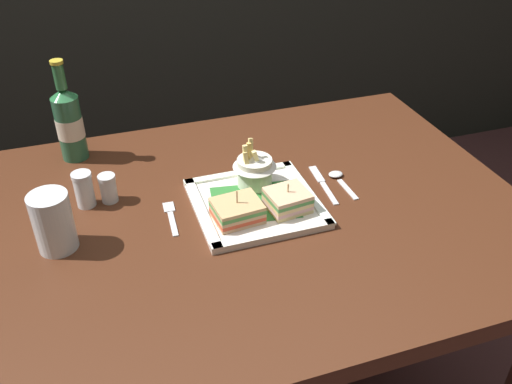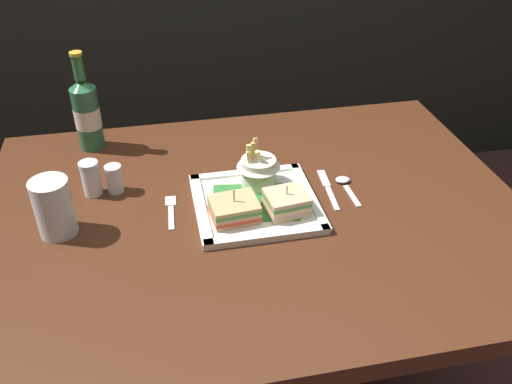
{
  "view_description": "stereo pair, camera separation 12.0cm",
  "coord_description": "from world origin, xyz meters",
  "views": [
    {
      "loc": [
        -0.31,
        -0.94,
        1.47
      ],
      "look_at": [
        0.0,
        0.0,
        0.8
      ],
      "focal_mm": 38.74,
      "sensor_mm": 36.0,
      "label": 1
    },
    {
      "loc": [
        -0.2,
        -0.97,
        1.47
      ],
      "look_at": [
        0.0,
        0.0,
        0.8
      ],
      "focal_mm": 38.74,
      "sensor_mm": 36.0,
      "label": 2
    }
  ],
  "objects": [
    {
      "name": "dining_table",
      "position": [
        0.0,
        0.0,
        0.64
      ],
      "size": [
        1.19,
        0.9,
        0.76
      ],
      "color": "#492514",
      "rests_on": "ground_plane"
    },
    {
      "name": "pepper_shaker",
      "position": [
        -0.3,
        0.13,
        0.79
      ],
      "size": [
        0.04,
        0.04,
        0.07
      ],
      "color": "silver",
      "rests_on": "dining_table"
    },
    {
      "name": "square_plate",
      "position": [
        0.0,
        0.01,
        0.76
      ],
      "size": [
        0.27,
        0.27,
        0.02
      ],
      "color": "white",
      "rests_on": "dining_table"
    },
    {
      "name": "water_glass",
      "position": [
        -0.42,
        -0.0,
        0.81
      ],
      "size": [
        0.08,
        0.08,
        0.12
      ],
      "color": "silver",
      "rests_on": "dining_table"
    },
    {
      "name": "fork",
      "position": [
        -0.18,
        0.03,
        0.76
      ],
      "size": [
        0.03,
        0.12,
        0.0
      ],
      "color": "silver",
      "rests_on": "dining_table"
    },
    {
      "name": "beer_bottle",
      "position": [
        -0.36,
        0.36,
        0.85
      ],
      "size": [
        0.07,
        0.07,
        0.26
      ],
      "color": "#2A5F40",
      "rests_on": "dining_table"
    },
    {
      "name": "salt_shaker",
      "position": [
        -0.35,
        0.13,
        0.79
      ],
      "size": [
        0.04,
        0.04,
        0.08
      ],
      "color": "silver",
      "rests_on": "dining_table"
    },
    {
      "name": "sandwich_half_right",
      "position": [
        0.06,
        -0.04,
        0.79
      ],
      "size": [
        0.09,
        0.09,
        0.06
      ],
      "color": "#D8BB7B",
      "rests_on": "square_plate"
    },
    {
      "name": "sandwich_half_left",
      "position": [
        -0.05,
        -0.04,
        0.79
      ],
      "size": [
        0.11,
        0.09,
        0.07
      ],
      "color": "tan",
      "rests_on": "square_plate"
    },
    {
      "name": "knife",
      "position": [
        0.18,
        0.05,
        0.76
      ],
      "size": [
        0.03,
        0.16,
        0.0
      ],
      "color": "silver",
      "rests_on": "dining_table"
    },
    {
      "name": "spoon",
      "position": [
        0.22,
        0.05,
        0.76
      ],
      "size": [
        0.04,
        0.12,
        0.01
      ],
      "color": "silver",
      "rests_on": "dining_table"
    },
    {
      "name": "fries_cup",
      "position": [
        0.02,
        0.08,
        0.82
      ],
      "size": [
        0.1,
        0.1,
        0.12
      ],
      "color": "silver",
      "rests_on": "square_plate"
    }
  ]
}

